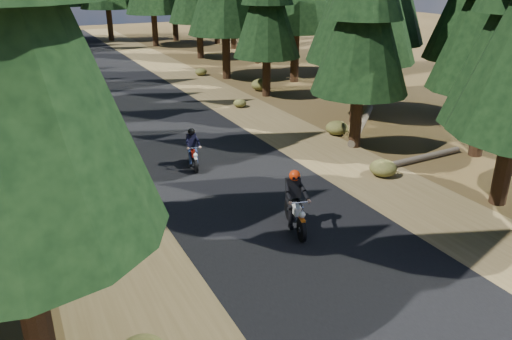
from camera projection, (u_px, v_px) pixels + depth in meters
The scene contains 9 objects.
ground at pixel (279, 222), 14.48m from camera, with size 120.00×120.00×0.00m, color #443418.
road at pixel (214, 166), 18.63m from camera, with size 6.00×100.00×0.01m, color black.
shoulder_l at pixel (87, 188), 16.71m from camera, with size 3.20×100.00×0.01m, color brown.
shoulder_r at pixel (318, 148), 20.54m from camera, with size 3.20×100.00×0.01m, color brown.
log_near at pixel (362, 124), 23.22m from camera, with size 0.32×0.32×6.26m, color #4C4233.
log_far at pixel (423, 158), 19.13m from camera, with size 0.24×0.24×3.88m, color #4C4233.
understory_shrubs at pixel (199, 130), 21.85m from camera, with size 15.42×31.98×0.70m.
rider_lead at pixel (295, 211), 13.84m from camera, with size 1.06×2.03×1.74m.
rider_follow at pixel (193, 155), 18.33m from camera, with size 0.77×1.70×1.46m.
Camera 1 is at (-6.37, -11.21, 6.81)m, focal length 35.00 mm.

